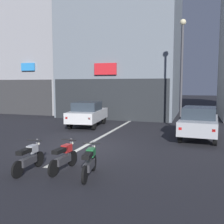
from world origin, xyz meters
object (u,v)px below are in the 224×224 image
object	(u,v)px
street_lamp	(182,63)
motorcycle_silver_row_leftmost	(29,158)
motorcycle_red_row_left_mid	(64,157)
motorcycle_green_row_centre	(90,162)
car_white_crossing_near	(88,113)
car_silver_parked_kerbside	(199,122)

from	to	relation	value
street_lamp	motorcycle_silver_row_leftmost	world-z (taller)	street_lamp
motorcycle_red_row_left_mid	motorcycle_green_row_centre	distance (m)	1.03
street_lamp	car_white_crossing_near	bearing A→B (deg)	-174.39
car_silver_parked_kerbside	motorcycle_silver_row_leftmost	distance (m)	8.73
car_silver_parked_kerbside	street_lamp	world-z (taller)	street_lamp
motorcycle_red_row_left_mid	motorcycle_green_row_centre	world-z (taller)	same
car_white_crossing_near	motorcycle_red_row_left_mid	bearing A→B (deg)	-71.83
car_silver_parked_kerbside	street_lamp	distance (m)	4.19
motorcycle_red_row_left_mid	motorcycle_green_row_centre	bearing A→B (deg)	-13.62
car_white_crossing_near	motorcycle_silver_row_leftmost	xyz separation A→B (m)	(1.80, -8.97, -0.43)
motorcycle_silver_row_leftmost	street_lamp	bearing A→B (deg)	66.72
car_silver_parked_kerbside	motorcycle_silver_row_leftmost	size ratio (longest dim) A/B	2.51
car_silver_parked_kerbside	street_lamp	size ratio (longest dim) A/B	0.63
street_lamp	motorcycle_green_row_centre	world-z (taller)	street_lamp
car_silver_parked_kerbside	motorcycle_silver_row_leftmost	bearing A→B (deg)	-126.44
street_lamp	motorcycle_silver_row_leftmost	size ratio (longest dim) A/B	3.96
car_white_crossing_near	street_lamp	distance (m)	6.73
motorcycle_red_row_left_mid	motorcycle_silver_row_leftmost	bearing A→B (deg)	-157.20
motorcycle_silver_row_leftmost	motorcycle_green_row_centre	xyz separation A→B (m)	(2.00, 0.18, 0.00)
motorcycle_green_row_centre	motorcycle_red_row_left_mid	bearing A→B (deg)	166.38
car_white_crossing_near	motorcycle_green_row_centre	bearing A→B (deg)	-66.60
car_silver_parked_kerbside	motorcycle_red_row_left_mid	world-z (taller)	car_silver_parked_kerbside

